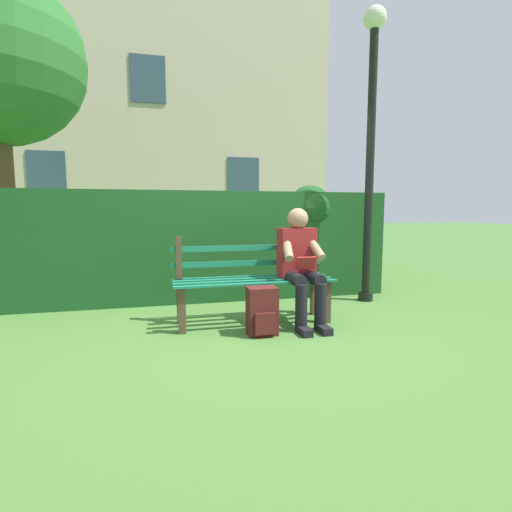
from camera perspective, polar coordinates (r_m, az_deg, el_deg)
The scene contains 7 objects.
ground at distance 4.09m, azimuth -0.34°, elevation -9.88°, with size 60.00×60.00×0.00m, color #477533.
park_bench at distance 4.05m, azimuth -0.56°, elevation -3.64°, with size 1.65×0.50×0.91m.
person_seated at distance 4.00m, azimuth 6.63°, elevation -0.93°, with size 0.44×0.73×1.20m.
hedge_backdrop at distance 5.19m, azimuth -7.93°, elevation 1.96°, with size 5.04×0.77×1.52m.
building_facade at distance 12.58m, azimuth -15.40°, elevation 18.08°, with size 10.16×2.92×7.41m.
backpack at distance 3.67m, azimuth 0.92°, elevation -8.21°, with size 0.28×0.27×0.46m.
lamp_post at distance 5.26m, azimuth 16.70°, elevation 18.00°, with size 0.28×0.28×3.63m.
Camera 1 is at (0.93, 3.81, 1.17)m, focal length 27.00 mm.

